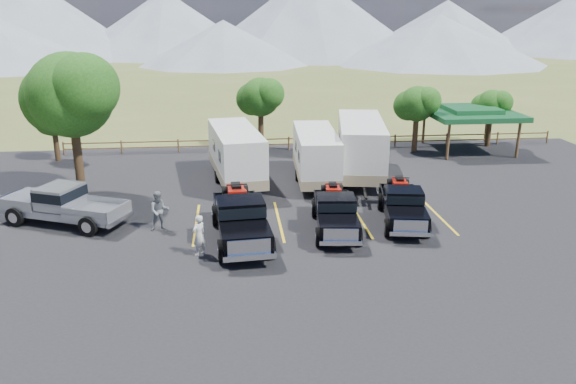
{
  "coord_description": "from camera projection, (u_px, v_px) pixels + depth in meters",
  "views": [
    {
      "loc": [
        -4.2,
        -21.51,
        9.88
      ],
      "look_at": [
        -1.59,
        3.7,
        1.6
      ],
      "focal_mm": 35.0,
      "sensor_mm": 36.0,
      "label": 1
    }
  ],
  "objects": [
    {
      "name": "tree_big_nw",
      "position": [
        70.0,
        95.0,
        29.38
      ],
      "size": [
        5.54,
        5.18,
        7.84
      ],
      "color": "black",
      "rests_on": "ground"
    },
    {
      "name": "rig_center",
      "position": [
        335.0,
        211.0,
        26.09
      ],
      "size": [
        2.43,
        5.82,
        1.89
      ],
      "rotation": [
        0.0,
        0.0,
        -0.1
      ],
      "color": "black",
      "rests_on": "asphalt_lot"
    },
    {
      "name": "pavilion",
      "position": [
        471.0,
        113.0,
        40.3
      ],
      "size": [
        6.2,
        6.2,
        3.22
      ],
      "color": "brown",
      "rests_on": "ground"
    },
    {
      "name": "rig_right",
      "position": [
        403.0,
        203.0,
        27.03
      ],
      "size": [
        2.76,
        5.93,
        1.91
      ],
      "rotation": [
        0.0,
        0.0,
        -0.17
      ],
      "color": "black",
      "rests_on": "asphalt_lot"
    },
    {
      "name": "trailer_center",
      "position": [
        316.0,
        156.0,
        33.12
      ],
      "size": [
        2.62,
        8.77,
        3.04
      ],
      "rotation": [
        0.0,
        0.0,
        -0.05
      ],
      "color": "silver",
      "rests_on": "asphalt_lot"
    },
    {
      "name": "person_b",
      "position": [
        159.0,
        211.0,
        25.96
      ],
      "size": [
        1.03,
        0.86,
        1.89
      ],
      "primitive_type": "imported",
      "rotation": [
        0.0,
        0.0,
        0.17
      ],
      "color": "slate",
      "rests_on": "asphalt_lot"
    },
    {
      "name": "stall_lines",
      "position": [
        319.0,
        219.0,
        27.58
      ],
      "size": [
        12.12,
        5.5,
        0.01
      ],
      "color": "gold",
      "rests_on": "asphalt_lot"
    },
    {
      "name": "trailer_left",
      "position": [
        236.0,
        155.0,
        32.94
      ],
      "size": [
        3.42,
        9.32,
        3.22
      ],
      "rotation": [
        0.0,
        0.0,
        0.14
      ],
      "color": "silver",
      "rests_on": "asphalt_lot"
    },
    {
      "name": "trailer_right",
      "position": [
        361.0,
        148.0,
        34.09
      ],
      "size": [
        3.91,
        10.04,
        3.47
      ],
      "rotation": [
        0.0,
        0.0,
        -0.17
      ],
      "color": "silver",
      "rests_on": "asphalt_lot"
    },
    {
      "name": "ground",
      "position": [
        334.0,
        253.0,
        23.81
      ],
      "size": [
        320.0,
        320.0,
        0.0
      ],
      "primitive_type": "plane",
      "color": "#495725",
      "rests_on": "ground"
    },
    {
      "name": "person_a",
      "position": [
        199.0,
        235.0,
        23.3
      ],
      "size": [
        0.76,
        0.76,
        1.78
      ],
      "primitive_type": "imported",
      "rotation": [
        0.0,
        0.0,
        3.91
      ],
      "color": "#BDBDBD",
      "rests_on": "asphalt_lot"
    },
    {
      "name": "tree_ne_a",
      "position": [
        417.0,
        104.0,
        39.7
      ],
      "size": [
        3.11,
        2.92,
        4.76
      ],
      "color": "black",
      "rests_on": "ground"
    },
    {
      "name": "tree_ne_b",
      "position": [
        491.0,
        105.0,
        41.34
      ],
      "size": [
        2.77,
        2.59,
        4.27
      ],
      "color": "black",
      "rests_on": "ground"
    },
    {
      "name": "tree_nw_small",
      "position": [
        53.0,
        121.0,
        37.47
      ],
      "size": [
        2.59,
        2.43,
        3.85
      ],
      "color": "black",
      "rests_on": "ground"
    },
    {
      "name": "rail_fence",
      "position": [
        316.0,
        141.0,
        41.31
      ],
      "size": [
        36.12,
        0.12,
        1.0
      ],
      "color": "brown",
      "rests_on": "ground"
    },
    {
      "name": "rig_left",
      "position": [
        240.0,
        217.0,
        24.9
      ],
      "size": [
        2.73,
        6.71,
        2.19
      ],
      "rotation": [
        0.0,
        0.0,
        0.08
      ],
      "color": "black",
      "rests_on": "asphalt_lot"
    },
    {
      "name": "tree_north",
      "position": [
        260.0,
        97.0,
        40.41
      ],
      "size": [
        3.46,
        3.24,
        5.25
      ],
      "color": "black",
      "rests_on": "ground"
    },
    {
      "name": "mountain_range",
      "position": [
        211.0,
        19.0,
        120.83
      ],
      "size": [
        209.0,
        71.0,
        20.0
      ],
      "color": "slate",
      "rests_on": "ground"
    },
    {
      "name": "pickup_silver",
      "position": [
        64.0,
        204.0,
        26.7
      ],
      "size": [
        6.62,
        4.36,
        1.9
      ],
      "rotation": [
        0.0,
        0.0,
        -1.98
      ],
      "color": "gray",
      "rests_on": "asphalt_lot"
    },
    {
      "name": "asphalt_lot",
      "position": [
        323.0,
        227.0,
        26.65
      ],
      "size": [
        44.0,
        34.0,
        0.04
      ],
      "primitive_type": "cube",
      "color": "black",
      "rests_on": "ground"
    }
  ]
}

